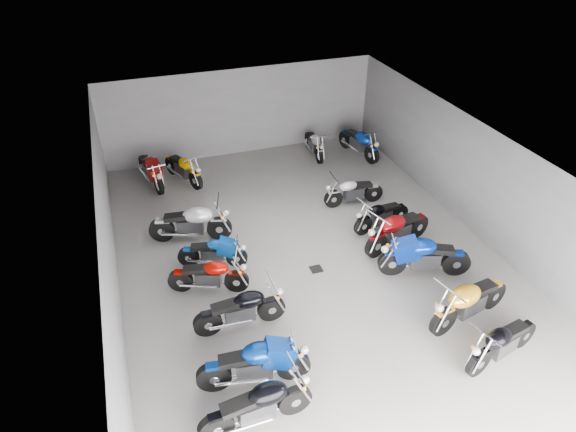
% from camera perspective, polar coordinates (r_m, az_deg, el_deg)
% --- Properties ---
extents(ground, '(14.00, 14.00, 0.00)m').
position_cam_1_polar(ground, '(14.09, 2.39, -4.72)').
color(ground, '#9F9C96').
rests_on(ground, ground).
extents(wall_back, '(10.00, 0.10, 3.20)m').
position_cam_1_polar(wall_back, '(19.15, -5.22, 11.44)').
color(wall_back, slate).
rests_on(wall_back, ground).
extents(wall_left, '(0.10, 14.00, 3.20)m').
position_cam_1_polar(wall_left, '(12.51, -19.35, -3.27)').
color(wall_left, slate).
rests_on(wall_left, ground).
extents(wall_right, '(0.10, 14.00, 3.20)m').
position_cam_1_polar(wall_right, '(15.50, 20.08, 3.98)').
color(wall_right, slate).
rests_on(wall_right, ground).
extents(ceiling, '(10.00, 14.00, 0.04)m').
position_cam_1_polar(ceiling, '(12.38, 2.74, 7.14)').
color(ceiling, black).
rests_on(ceiling, wall_back).
extents(drain_grate, '(0.32, 0.32, 0.01)m').
position_cam_1_polar(drain_grate, '(13.72, 3.15, -5.90)').
color(drain_grate, black).
rests_on(drain_grate, ground).
extents(motorcycle_left_a, '(2.23, 0.47, 0.98)m').
position_cam_1_polar(motorcycle_left_a, '(10.10, -3.38, -20.34)').
color(motorcycle_left_a, black).
rests_on(motorcycle_left_a, ground).
extents(motorcycle_left_b, '(2.32, 0.58, 1.02)m').
position_cam_1_polar(motorcycle_left_b, '(10.69, -3.66, -16.10)').
color(motorcycle_left_b, black).
rests_on(motorcycle_left_b, ground).
extents(motorcycle_left_c, '(2.15, 0.42, 0.95)m').
position_cam_1_polar(motorcycle_left_c, '(11.85, -5.25, -10.31)').
color(motorcycle_left_c, black).
rests_on(motorcycle_left_c, ground).
extents(motorcycle_left_d, '(1.95, 0.82, 0.89)m').
position_cam_1_polar(motorcycle_left_d, '(12.90, -8.76, -6.54)').
color(motorcycle_left_d, black).
rests_on(motorcycle_left_d, ground).
extents(motorcycle_left_e, '(1.79, 0.77, 0.82)m').
position_cam_1_polar(motorcycle_left_e, '(13.70, -8.31, -4.00)').
color(motorcycle_left_e, black).
rests_on(motorcycle_left_e, ground).
extents(motorcycle_left_f, '(2.30, 0.80, 1.03)m').
position_cam_1_polar(motorcycle_left_f, '(14.73, -10.72, -0.78)').
color(motorcycle_left_f, black).
rests_on(motorcycle_left_f, ground).
extents(motorcycle_right_a, '(2.09, 0.66, 0.93)m').
position_cam_1_polar(motorcycle_right_a, '(12.00, 22.72, -12.84)').
color(motorcycle_right_a, black).
rests_on(motorcycle_right_a, ground).
extents(motorcycle_right_b, '(2.37, 0.72, 1.05)m').
position_cam_1_polar(motorcycle_right_b, '(12.62, 19.49, -8.95)').
color(motorcycle_right_b, black).
rests_on(motorcycle_right_b, ground).
extents(motorcycle_right_c, '(2.31, 0.93, 1.05)m').
position_cam_1_polar(motorcycle_right_c, '(13.66, 14.85, -4.37)').
color(motorcycle_right_c, black).
rests_on(motorcycle_right_c, ground).
extents(motorcycle_right_d, '(2.29, 0.80, 1.03)m').
position_cam_1_polar(motorcycle_right_d, '(14.52, 12.05, -1.50)').
color(motorcycle_right_d, black).
rests_on(motorcycle_right_d, ground).
extents(motorcycle_right_e, '(1.91, 0.51, 0.85)m').
position_cam_1_polar(motorcycle_right_e, '(15.25, 10.32, 0.11)').
color(motorcycle_right_e, black).
rests_on(motorcycle_right_e, ground).
extents(motorcycle_right_f, '(1.96, 0.41, 0.86)m').
position_cam_1_polar(motorcycle_right_f, '(16.29, 7.24, 2.75)').
color(motorcycle_right_f, black).
rests_on(motorcycle_right_f, ground).
extents(motorcycle_back_a, '(0.64, 2.23, 0.99)m').
position_cam_1_polar(motorcycle_back_a, '(17.85, -15.02, 4.95)').
color(motorcycle_back_a, black).
rests_on(motorcycle_back_a, ground).
extents(motorcycle_back_b, '(0.98, 2.00, 0.93)m').
position_cam_1_polar(motorcycle_back_b, '(17.79, -11.53, 5.23)').
color(motorcycle_back_b, black).
rests_on(motorcycle_back_b, ground).
extents(motorcycle_back_e, '(0.43, 1.99, 0.87)m').
position_cam_1_polar(motorcycle_back_e, '(19.26, 2.94, 8.02)').
color(motorcycle_back_e, black).
rests_on(motorcycle_back_e, ground).
extents(motorcycle_back_f, '(0.66, 2.21, 0.98)m').
position_cam_1_polar(motorcycle_back_f, '(19.39, 7.92, 8.11)').
color(motorcycle_back_f, black).
rests_on(motorcycle_back_f, ground).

